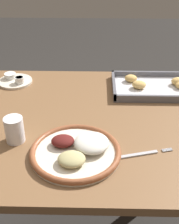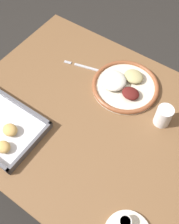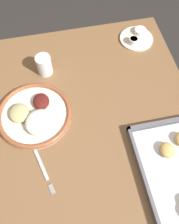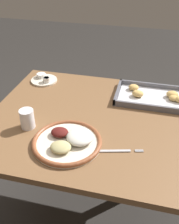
{
  "view_description": "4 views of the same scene",
  "coord_description": "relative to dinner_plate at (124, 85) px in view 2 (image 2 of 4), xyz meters",
  "views": [
    {
      "loc": [
        0.0,
        -1.0,
        1.35
      ],
      "look_at": [
        -0.02,
        0.0,
        0.73
      ],
      "focal_mm": 50.0,
      "sensor_mm": 36.0,
      "label": 1
    },
    {
      "loc": [
        -0.35,
        0.47,
        1.62
      ],
      "look_at": [
        -0.02,
        0.0,
        0.73
      ],
      "focal_mm": 42.0,
      "sensor_mm": 36.0,
      "label": 2
    },
    {
      "loc": [
        0.47,
        -0.1,
        1.62
      ],
      "look_at": [
        -0.02,
        0.0,
        0.73
      ],
      "focal_mm": 42.0,
      "sensor_mm": 36.0,
      "label": 3
    },
    {
      "loc": [
        0.23,
        -1.01,
        1.44
      ],
      "look_at": [
        -0.02,
        0.0,
        0.73
      ],
      "focal_mm": 42.0,
      "sensor_mm": 36.0,
      "label": 4
    }
  ],
  "objects": [
    {
      "name": "fork",
      "position": [
        0.2,
        -0.0,
        -0.01
      ],
      "size": [
        0.21,
        0.07,
        0.0
      ],
      "rotation": [
        0.0,
        0.0,
        0.26
      ],
      "color": "#B2B2B7",
      "rests_on": "dining_table"
    },
    {
      "name": "ground_plane",
      "position": [
        0.06,
        0.21,
        -0.72
      ],
      "size": [
        8.0,
        8.0,
        0.0
      ],
      "primitive_type": "plane",
      "color": "#282623"
    },
    {
      "name": "drinking_cup",
      "position": [
        -0.22,
        0.07,
        0.03
      ],
      "size": [
        0.06,
        0.06,
        0.09
      ],
      "color": "white",
      "rests_on": "dining_table"
    },
    {
      "name": "dinner_plate",
      "position": [
        0.0,
        0.0,
        0.0
      ],
      "size": [
        0.3,
        0.3,
        0.05
      ],
      "color": "beige",
      "rests_on": "dining_table"
    },
    {
      "name": "dining_table",
      "position": [
        0.06,
        0.21,
        -0.12
      ],
      "size": [
        1.02,
        0.86,
        0.7
      ],
      "color": "brown",
      "rests_on": "ground_plane"
    }
  ]
}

